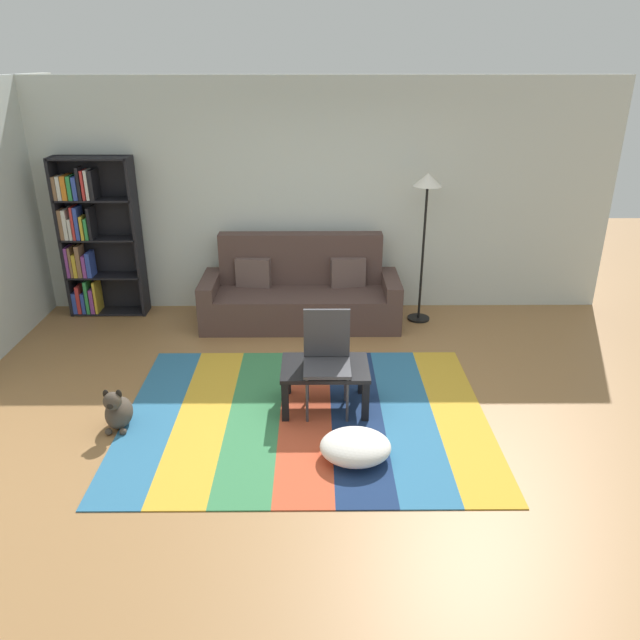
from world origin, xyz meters
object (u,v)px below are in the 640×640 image
object	(u,v)px
couch	(301,294)
pouf	(355,447)
tv_remote	(319,361)
dog	(118,411)
standing_lamp	(427,199)
bookshelf	(91,238)
folding_chair	(327,353)
coffee_table	(325,373)

from	to	relation	value
couch	pouf	distance (m)	2.77
pouf	tv_remote	bearing A→B (deg)	107.77
dog	standing_lamp	size ratio (longest dim) A/B	0.23
bookshelf	tv_remote	world-z (taller)	bookshelf
couch	tv_remote	distance (m)	1.88
couch	standing_lamp	xyz separation A→B (m)	(1.40, 0.03, 1.10)
bookshelf	tv_remote	size ratio (longest dim) A/B	12.42
folding_chair	bookshelf	bearing A→B (deg)	172.59
coffee_table	tv_remote	size ratio (longest dim) A/B	5.07
tv_remote	folding_chair	xyz separation A→B (m)	(0.07, -0.07, 0.12)
dog	standing_lamp	world-z (taller)	standing_lamp
pouf	dog	distance (m)	2.01
couch	folding_chair	world-z (taller)	couch
coffee_table	dog	size ratio (longest dim) A/B	1.91
bookshelf	folding_chair	bearing A→B (deg)	-39.35
pouf	dog	xyz separation A→B (m)	(-1.96, 0.46, 0.05)
standing_lamp	tv_remote	size ratio (longest dim) A/B	11.46
bookshelf	folding_chair	distance (m)	3.52
couch	dog	distance (m)	2.70
coffee_table	tv_remote	world-z (taller)	tv_remote
coffee_table	pouf	world-z (taller)	coffee_table
couch	tv_remote	size ratio (longest dim) A/B	15.07
pouf	folding_chair	distance (m)	0.91
couch	coffee_table	distance (m)	1.95
coffee_table	standing_lamp	world-z (taller)	standing_lamp
dog	couch	bearing A→B (deg)	56.75
coffee_table	dog	xyz separation A→B (m)	(-1.73, -0.32, -0.18)
dog	folding_chair	size ratio (longest dim) A/B	0.44
bookshelf	coffee_table	distance (m)	3.54
pouf	standing_lamp	bearing A→B (deg)	71.46
bookshelf	folding_chair	world-z (taller)	bookshelf
standing_lamp	folding_chair	distance (m)	2.44
pouf	tv_remote	xyz separation A→B (m)	(-0.27, 0.85, 0.30)
bookshelf	standing_lamp	world-z (taller)	bookshelf
coffee_table	pouf	bearing A→B (deg)	-73.99
bookshelf	pouf	bearing A→B (deg)	-45.81
coffee_table	tv_remote	xyz separation A→B (m)	(-0.05, 0.07, 0.08)
coffee_table	standing_lamp	size ratio (longest dim) A/B	0.44
standing_lamp	couch	bearing A→B (deg)	-178.63
bookshelf	coffee_table	bearing A→B (deg)	-39.52
tv_remote	folding_chair	bearing A→B (deg)	-19.36
coffee_table	folding_chair	world-z (taller)	folding_chair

